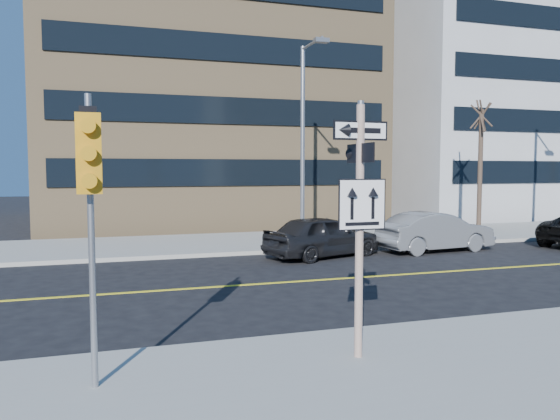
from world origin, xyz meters
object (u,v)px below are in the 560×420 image
object	(u,v)px
streetlight_a	(305,130)
sign_pole	(360,215)
traffic_signal	(90,178)
parked_car_b	(435,232)
street_tree_west	(481,118)
parked_car_a	(322,236)

from	to	relation	value
streetlight_a	sign_pole	bearing A→B (deg)	-106.77
traffic_signal	parked_car_b	size ratio (longest dim) A/B	0.87
parked_car_b	streetlight_a	bearing A→B (deg)	48.68
traffic_signal	street_tree_west	xyz separation A→B (m)	(17.00, 13.96, 2.50)
street_tree_west	parked_car_a	bearing A→B (deg)	-159.53
parked_car_b	street_tree_west	world-z (taller)	street_tree_west
street_tree_west	parked_car_b	bearing A→B (deg)	-143.22
sign_pole	parked_car_b	bearing A→B (deg)	51.23
parked_car_a	street_tree_west	bearing A→B (deg)	-87.90
traffic_signal	parked_car_a	xyz separation A→B (m)	(7.58, 10.45, -2.27)
sign_pole	streetlight_a	bearing A→B (deg)	73.23
parked_car_a	streetlight_a	world-z (taller)	streetlight_a
traffic_signal	parked_car_a	size ratio (longest dim) A/B	0.90
parked_car_b	sign_pole	bearing A→B (deg)	135.43
parked_car_a	sign_pole	bearing A→B (deg)	142.44
parked_car_a	traffic_signal	bearing A→B (deg)	125.64
sign_pole	street_tree_west	bearing A→B (deg)	46.74
traffic_signal	street_tree_west	world-z (taller)	street_tree_west
parked_car_b	street_tree_west	xyz separation A→B (m)	(4.77, 3.56, 4.76)
parked_car_a	parked_car_b	world-z (taller)	parked_car_a
parked_car_b	streetlight_a	xyz separation A→B (m)	(-4.23, 3.02, 4.00)
sign_pole	parked_car_a	xyz separation A→B (m)	(3.58, 10.30, -1.68)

